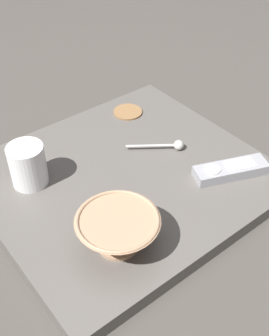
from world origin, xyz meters
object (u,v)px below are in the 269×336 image
(coffee_mug, at_px, (28,165))
(tv_remote_near, at_px, (231,170))
(cereal_bowl, at_px, (118,231))
(drink_coaster, at_px, (128,112))
(teaspoon, at_px, (173,145))

(coffee_mug, height_order, tv_remote_near, coffee_mug)
(cereal_bowl, height_order, coffee_mug, coffee_mug)
(drink_coaster, bearing_deg, cereal_bowl, -129.88)
(teaspoon, xyz_separation_m, drink_coaster, (0.01, 0.20, -0.01))
(teaspoon, xyz_separation_m, tv_remote_near, (0.04, -0.15, 0.00))
(cereal_bowl, height_order, drink_coaster, cereal_bowl)
(teaspoon, relative_size, drink_coaster, 1.50)
(teaspoon, bearing_deg, cereal_bowl, -150.89)
(coffee_mug, relative_size, tv_remote_near, 0.55)
(teaspoon, bearing_deg, drink_coaster, 86.08)
(teaspoon, relative_size, tv_remote_near, 0.67)
(coffee_mug, bearing_deg, cereal_bowl, -80.43)
(tv_remote_near, bearing_deg, cereal_bowl, -178.70)
(coffee_mug, distance_m, drink_coaster, 0.37)
(coffee_mug, xyz_separation_m, tv_remote_near, (0.38, -0.27, -0.04))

